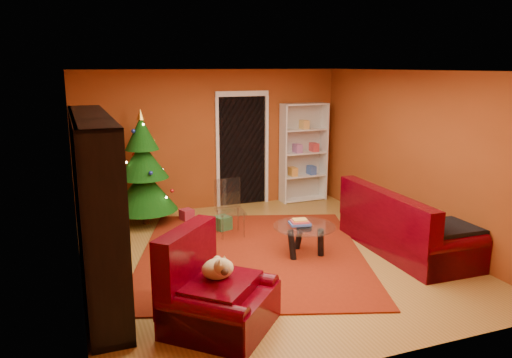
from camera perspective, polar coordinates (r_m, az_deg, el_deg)
name	(u,v)px	position (r m, az deg, el deg)	size (l,w,h in m)	color
floor	(266,258)	(7.24, 1.13, -8.99)	(5.00, 5.50, 0.05)	olive
ceiling	(267,69)	(6.72, 1.24, 12.49)	(5.00, 5.50, 0.05)	silver
wall_back	(211,140)	(9.45, -5.11, 4.48)	(5.00, 0.05, 2.60)	#8F3F17
wall_left	(71,182)	(6.38, -20.37, -0.35)	(0.05, 5.50, 2.60)	#8F3F17
wall_right	(417,156)	(8.12, 17.97, 2.53)	(0.05, 5.50, 2.60)	#8F3F17
doorway	(242,151)	(9.62, -1.56, 3.18)	(1.06, 0.60, 2.16)	black
rug	(252,253)	(7.30, -0.45, -8.49)	(3.15, 3.68, 0.02)	maroon
media_unit	(96,207)	(6.09, -17.80, -3.03)	(0.43, 2.78, 2.13)	black
christmas_tree	(143,169)	(8.63, -12.77, 1.13)	(1.11, 1.11, 1.99)	#093A09
gift_box_green	(222,223)	(8.28, -3.85, -5.08)	(0.24, 0.24, 0.24)	#2E6D3B
gift_box_red	(187,215)	(8.87, -7.92, -4.09)	(0.20, 0.20, 0.20)	maroon
white_bookshelf	(304,153)	(9.96, 5.47, 3.00)	(0.93, 0.33, 2.00)	white
armchair	(220,290)	(5.25, -4.10, -12.54)	(1.08, 1.08, 0.84)	#3B0009
dog	(218,269)	(5.23, -4.39, -10.20)	(0.40, 0.30, 0.27)	beige
sofa	(408,220)	(7.61, 16.96, -4.47)	(2.21, 0.99, 0.95)	#3B0009
coffee_table	(304,240)	(7.20, 5.50, -6.98)	(0.88, 0.88, 0.55)	gray
acrylic_chair	(230,212)	(7.90, -2.94, -3.76)	(0.42, 0.46, 0.82)	#66605B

